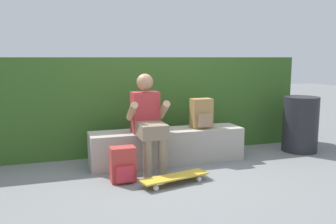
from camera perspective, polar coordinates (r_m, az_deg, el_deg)
name	(u,v)px	position (r m, az deg, el deg)	size (l,w,h in m)	color
ground_plane	(176,170)	(4.57, 1.32, -9.13)	(24.00, 24.00, 0.00)	slate
bench_main	(168,146)	(4.84, -0.08, -5.39)	(2.06, 0.45, 0.44)	#A79F94
person_skater	(148,119)	(4.47, -3.16, -1.07)	(0.49, 0.62, 1.19)	#B73338
skateboard_near_person	(175,177)	(4.07, 1.05, -10.28)	(0.82, 0.38, 0.09)	gold
backpack_on_bench	(202,114)	(4.92, 5.34, -0.28)	(0.28, 0.23, 0.40)	#A37A47
backpack_on_ground	(123,165)	(4.14, -7.12, -8.32)	(0.28, 0.23, 0.40)	#B23833
hedge_row	(125,105)	(5.37, -6.89, 1.12)	(5.39, 0.53, 1.40)	#335A22
trash_bin	(300,124)	(5.73, 20.19, -1.80)	(0.51, 0.51, 0.82)	#232328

